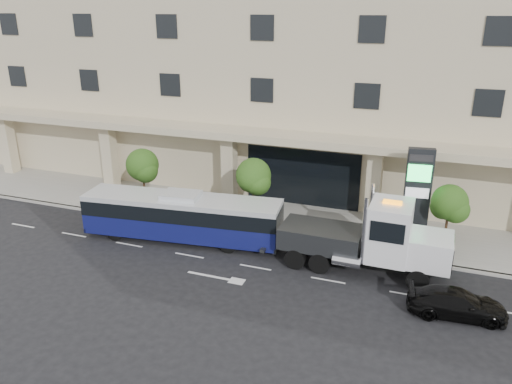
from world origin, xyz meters
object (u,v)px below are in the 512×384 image
at_px(city_bus, 182,216).
at_px(signage_pylon, 417,197).
at_px(tow_truck, 371,240).
at_px(black_sedan, 457,303).

distance_m(city_bus, signage_pylon, 13.70).
height_order(city_bus, signage_pylon, signage_pylon).
distance_m(city_bus, tow_truck, 11.15).
relative_size(city_bus, tow_truck, 1.21).
distance_m(city_bus, black_sedan, 15.75).
bearing_deg(black_sedan, signage_pylon, 13.87).
bearing_deg(tow_truck, black_sedan, -31.39).
xyz_separation_m(tow_truck, black_sedan, (4.32, -2.72, -1.24)).
height_order(city_bus, black_sedan, city_bus).
bearing_deg(black_sedan, tow_truck, 51.75).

